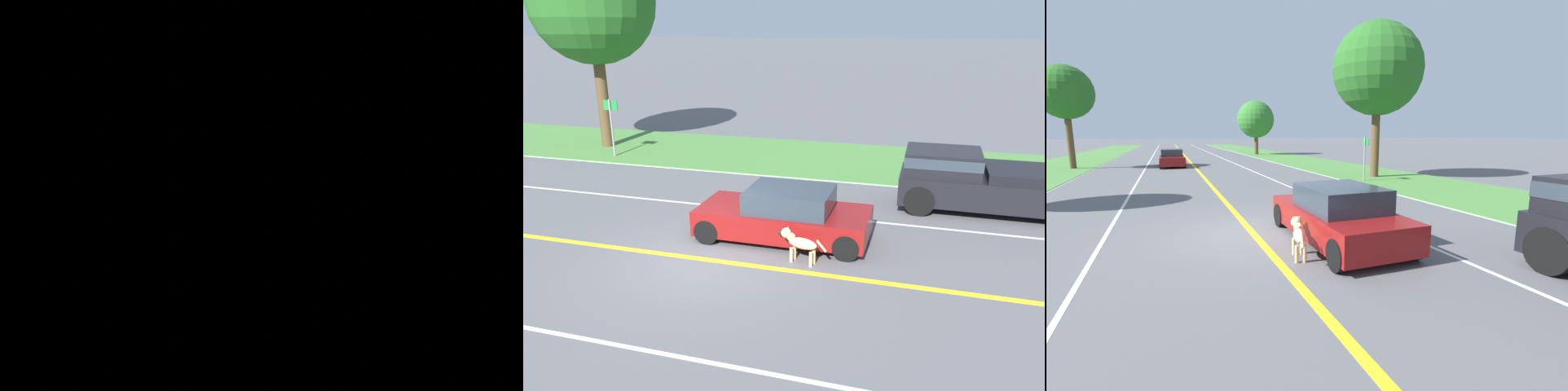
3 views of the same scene
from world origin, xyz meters
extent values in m
plane|color=#5B5B5E|center=(0.00, 0.00, 0.00)|extent=(400.00, 400.00, 0.00)
cube|color=yellow|center=(0.00, 0.00, 0.00)|extent=(0.18, 160.00, 0.01)
cube|color=white|center=(7.00, 0.00, 0.00)|extent=(0.14, 160.00, 0.01)
cube|color=white|center=(3.50, 0.00, 0.00)|extent=(0.10, 160.00, 0.01)
cube|color=white|center=(-3.50, 0.00, 0.00)|extent=(0.10, 160.00, 0.01)
cube|color=#4C843D|center=(10.00, 0.00, 0.01)|extent=(6.00, 160.00, 0.03)
cube|color=maroon|center=(1.73, -1.48, 0.49)|extent=(1.86, 4.32, 0.63)
cube|color=#2D3842|center=(1.73, -1.65, 1.08)|extent=(1.60, 2.08, 0.54)
cylinder|color=black|center=(2.57, 0.27, 0.32)|extent=(0.22, 0.63, 0.63)
cylinder|color=black|center=(2.57, -3.23, 0.32)|extent=(0.22, 0.63, 0.63)
cylinder|color=black|center=(0.88, 0.27, 0.32)|extent=(0.22, 0.63, 0.63)
cylinder|color=black|center=(0.88, -3.23, 0.32)|extent=(0.22, 0.63, 0.63)
ellipsoid|color=#D1B784|center=(0.46, -2.30, 0.48)|extent=(0.39, 0.75, 0.26)
cylinder|color=#D1B784|center=(0.60, -2.07, 0.18)|extent=(0.08, 0.08, 0.35)
cylinder|color=#D1B784|center=(0.48, -2.56, 0.18)|extent=(0.08, 0.08, 0.35)
cylinder|color=#D1B784|center=(0.44, -2.04, 0.18)|extent=(0.08, 0.08, 0.35)
cylinder|color=#D1B784|center=(0.33, -2.52, 0.18)|extent=(0.08, 0.08, 0.35)
cylinder|color=#D1B784|center=(0.53, -2.00, 0.59)|extent=(0.19, 0.23, 0.19)
sphere|color=#D1B784|center=(0.56, -1.88, 0.66)|extent=(0.29, 0.29, 0.24)
ellipsoid|color=#331E14|center=(0.60, -1.72, 0.64)|extent=(0.13, 0.14, 0.09)
cone|color=tan|center=(0.62, -1.91, 0.75)|extent=(0.09, 0.09, 0.11)
cone|color=tan|center=(0.49, -1.88, 0.75)|extent=(0.09, 0.09, 0.11)
cylinder|color=#D1B784|center=(0.35, -2.76, 0.52)|extent=(0.12, 0.27, 0.27)
cube|color=black|center=(5.30, -6.94, 0.67)|extent=(1.99, 5.60, 0.81)
cube|color=black|center=(5.30, -5.31, 1.41)|extent=(1.75, 2.12, 0.69)
cube|color=#2D3842|center=(5.30, -5.31, 1.51)|extent=(1.77, 2.14, 0.30)
cylinder|color=black|center=(6.20, -4.75, 0.44)|extent=(0.22, 0.87, 0.87)
cylinder|color=black|center=(4.39, -4.75, 0.44)|extent=(0.22, 0.87, 0.87)
cylinder|color=brown|center=(9.48, 9.00, 2.24)|extent=(0.49, 0.49, 4.48)
sphere|color=#286623|center=(9.48, 9.00, 6.15)|extent=(5.15, 5.15, 5.15)
cylinder|color=gray|center=(7.96, 7.65, 1.19)|extent=(0.08, 0.08, 2.37)
cube|color=#238438|center=(8.02, 7.65, 2.12)|extent=(0.03, 0.64, 0.40)
camera|label=1|loc=(9.67, 9.52, 7.88)|focal=50.00mm
camera|label=2|loc=(-9.85, -4.83, 5.22)|focal=35.00mm
camera|label=3|loc=(-1.93, -8.73, 2.53)|focal=24.00mm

